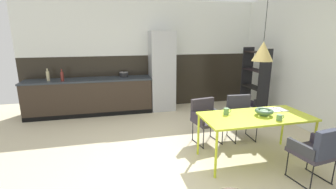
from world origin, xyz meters
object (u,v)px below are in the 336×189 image
armchair_by_stool (319,148)px  open_shelf_unit (255,82)px  bottle_wine_green (62,76)px  pendant_lamp_over_table_near (263,51)px  cooking_pot (124,74)px  armchair_near_window (241,112)px  fruit_bowl (264,111)px  mug_short_terracotta (280,117)px  armchair_facing_counter (206,115)px  mug_dark_espresso (226,111)px  bottle_vinegar_dark (48,76)px  dining_table (256,119)px  open_book (277,110)px  refrigerator_column (162,71)px

armchair_by_stool → open_shelf_unit: open_shelf_unit is taller
bottle_wine_green → pendant_lamp_over_table_near: pendant_lamp_over_table_near is taller
armchair_by_stool → bottle_wine_green: size_ratio=2.85×
cooking_pot → pendant_lamp_over_table_near: (1.83, -3.07, 0.76)m
armchair_near_window → fruit_bowl: fruit_bowl is taller
fruit_bowl → mug_short_terracotta: (0.08, -0.25, -0.02)m
mug_short_terracotta → armchair_near_window: bearing=89.3°
armchair_facing_counter → bottle_wine_green: (-2.76, 1.98, 0.50)m
armchair_by_stool → bottle_wine_green: (-3.68, 3.55, 0.49)m
mug_dark_espresso → pendant_lamp_over_table_near: (0.42, -0.17, 0.92)m
bottle_vinegar_dark → dining_table: bearing=-39.1°
open_book → pendant_lamp_over_table_near: bearing=-159.7°
open_book → cooking_pot: cooking_pot is taller
armchair_facing_counter → fruit_bowl: 1.06m
armchair_by_stool → pendant_lamp_over_table_near: size_ratio=0.68×
armchair_facing_counter → fruit_bowl: (0.61, -0.82, 0.29)m
mug_short_terracotta → cooking_pot: cooking_pot is taller
armchair_by_stool → cooking_pot: 4.47m
cooking_pot → bottle_vinegar_dark: 1.76m
dining_table → pendant_lamp_over_table_near: bearing=-90.0°
armchair_near_window → mug_dark_espresso: mug_dark_espresso is taller
dining_table → cooking_pot: (-1.83, 3.06, 0.26)m
refrigerator_column → mug_dark_espresso: (0.43, -2.79, -0.23)m
bottle_wine_green → bottle_vinegar_dark: bottle_vinegar_dark is taller
dining_table → cooking_pot: bearing=120.8°
armchair_near_window → cooking_pot: bearing=-44.2°
open_book → mug_short_terracotta: (-0.30, -0.43, 0.04)m
open_shelf_unit → bottle_vinegar_dark: bearing=-100.6°
fruit_bowl → open_book: bearing=25.4°
armchair_facing_counter → armchair_near_window: bearing=169.4°
refrigerator_column → dining_table: refrigerator_column is taller
armchair_near_window → open_book: size_ratio=3.05×
armchair_near_window → pendant_lamp_over_table_near: pendant_lamp_over_table_near is taller
refrigerator_column → armchair_facing_counter: refrigerator_column is taller
bottle_vinegar_dark → open_book: bearing=-33.8°
refrigerator_column → mug_dark_espresso: 2.83m
armchair_by_stool → mug_dark_espresso: size_ratio=6.31×
armchair_facing_counter → open_shelf_unit: bearing=-156.1°
pendant_lamp_over_table_near → cooking_pot: bearing=120.7°
armchair_facing_counter → refrigerator_column: bearing=-90.5°
open_book → pendant_lamp_over_table_near: (-0.51, -0.19, 0.97)m
cooking_pot → mug_short_terracotta: bearing=-58.4°
pendant_lamp_over_table_near → bottle_wine_green: bearing=139.2°
mug_short_terracotta → bottle_wine_green: size_ratio=0.43×
armchair_near_window → mug_short_terracotta: (-0.01, -1.06, 0.27)m
bottle_wine_green → open_shelf_unit: bearing=-9.8°
open_book → bottle_vinegar_dark: 4.92m
cooking_pot → pendant_lamp_over_table_near: pendant_lamp_over_table_near is taller
armchair_by_stool → mug_short_terracotta: size_ratio=6.69×
armchair_by_stool → armchair_facing_counter: (-0.92, 1.58, -0.01)m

